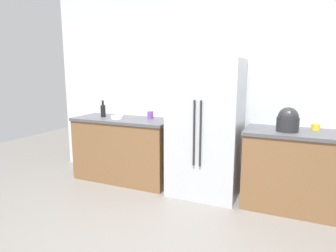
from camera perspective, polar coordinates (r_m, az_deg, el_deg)
name	(u,v)px	position (r m, az deg, el deg)	size (l,w,h in m)	color
ground_plane	(143,251)	(2.90, -4.87, -23.08)	(9.97, 9.97, 0.00)	slate
kitchen_back_panel	(206,80)	(4.14, 7.45, 8.85)	(4.98, 0.10, 2.98)	silver
counter_left	(124,149)	(4.43, -8.48, -4.47)	(1.49, 0.64, 0.93)	brown
counter_right	(311,172)	(3.78, 26.15, -8.10)	(1.52, 0.64, 0.93)	brown
refrigerator	(205,129)	(3.80, 7.29, -0.53)	(0.89, 0.66, 1.76)	#B7BABF
rice_cooker	(288,120)	(3.59, 22.34, 1.00)	(0.25, 0.25, 0.28)	#262628
bottle_a	(103,110)	(4.51, -12.55, 2.98)	(0.07, 0.07, 0.25)	black
cup_a	(316,127)	(3.82, 26.86, -0.17)	(0.09, 0.09, 0.08)	yellow
cup_b	(150,115)	(4.26, -3.49, 2.18)	(0.08, 0.08, 0.11)	purple
bowl_a	(117,117)	(4.29, -9.88, 1.68)	(0.18, 0.18, 0.05)	white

